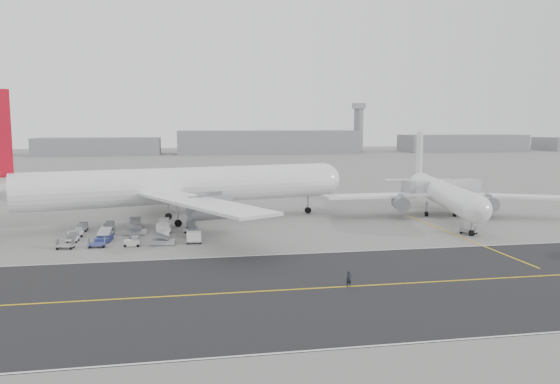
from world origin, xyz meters
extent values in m
plane|color=gray|center=(0.00, 0.00, 0.00)|extent=(700.00, 700.00, 0.00)
cube|color=#252527|center=(5.00, -18.00, 0.01)|extent=(220.00, 32.00, 0.02)
cube|color=gold|center=(5.00, -18.00, 0.03)|extent=(220.00, 0.30, 0.01)
cube|color=silver|center=(5.00, -2.20, 0.03)|extent=(220.00, 0.25, 0.01)
cube|color=silver|center=(5.00, -33.80, 0.03)|extent=(220.00, 0.25, 0.01)
cube|color=gold|center=(30.00, 5.00, 0.02)|extent=(0.30, 40.00, 0.01)
cylinder|color=gray|center=(100.00, 265.00, 14.00)|extent=(6.00, 6.00, 28.00)
cube|color=#939398|center=(100.00, 265.00, 29.50)|extent=(7.00, 7.00, 3.50)
cylinder|color=white|center=(-12.56, 25.43, 6.66)|extent=(56.68, 19.23, 6.50)
sphere|color=white|center=(15.05, 31.88, 6.66)|extent=(6.37, 6.37, 6.37)
cube|color=white|center=(-10.01, 8.45, 5.85)|extent=(20.35, 30.84, 0.45)
cube|color=white|center=(-17.80, 41.78, 5.85)|extent=(7.37, 31.21, 0.45)
cylinder|color=gray|center=(-8.53, 14.30, 4.22)|extent=(7.65, 5.50, 4.03)
cylinder|color=gray|center=(-13.88, 37.19, 4.22)|extent=(7.65, 5.50, 4.03)
cylinder|color=black|center=(11.68, 31.10, 0.61)|extent=(1.31, 0.77, 1.23)
cylinder|color=black|center=(-13.69, 21.16, 0.61)|extent=(1.31, 0.77, 1.23)
cylinder|color=black|center=(-15.46, 28.76, 0.61)|extent=(1.31, 0.77, 1.23)
cylinder|color=gray|center=(11.68, 31.10, 2.32)|extent=(0.36, 0.36, 3.41)
cylinder|color=white|center=(35.59, 21.48, 4.60)|extent=(12.56, 39.24, 4.49)
sphere|color=white|center=(31.51, 2.33, 4.60)|extent=(4.40, 4.40, 4.40)
cone|color=white|center=(39.87, 41.56, 4.94)|extent=(5.54, 8.32, 4.04)
cube|color=white|center=(39.97, 42.03, 11.14)|extent=(1.39, 4.31, 9.55)
cube|color=white|center=(36.17, 43.08, 5.05)|extent=(7.45, 3.60, 0.25)
cube|color=white|center=(43.88, 41.44, 5.05)|extent=(7.45, 3.60, 0.25)
cube|color=white|center=(24.23, 24.88, 4.04)|extent=(21.64, 5.51, 0.45)
cube|color=white|center=(47.35, 19.95, 4.04)|extent=(21.41, 13.72, 0.45)
cylinder|color=gray|center=(27.45, 22.24, 2.92)|extent=(3.72, 5.25, 2.78)
cylinder|color=gray|center=(43.33, 18.85, 2.92)|extent=(3.72, 5.25, 2.78)
cylinder|color=black|center=(32.01, 4.66, 0.49)|extent=(0.69, 1.06, 0.97)
cylinder|color=black|center=(33.26, 23.44, 0.49)|extent=(0.69, 1.06, 0.97)
cylinder|color=black|center=(38.52, 22.32, 0.49)|extent=(0.69, 1.06, 0.97)
cylinder|color=gray|center=(32.01, 4.66, 1.66)|extent=(0.36, 0.36, 2.36)
cylinder|color=gray|center=(46.21, 28.98, 2.16)|extent=(1.73, 1.73, 4.32)
cube|color=#939398|center=(46.21, 28.98, 0.38)|extent=(3.17, 3.17, 0.76)
cube|color=silver|center=(38.72, 27.95, 4.97)|extent=(16.47, 5.22, 2.81)
cube|color=#939398|center=(31.01, 26.88, 4.97)|extent=(1.76, 3.60, 3.24)
cylinder|color=black|center=(47.23, 30.32, 0.32)|extent=(0.41, 0.69, 0.65)
imported|color=black|center=(4.69, -18.09, 0.89)|extent=(0.66, 0.45, 1.77)
camera|label=1|loc=(-12.96, -73.31, 17.49)|focal=35.00mm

